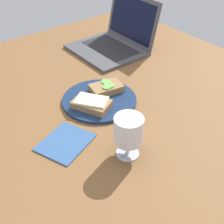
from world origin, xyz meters
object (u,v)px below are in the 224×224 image
(plate, at_px, (99,100))
(sandwich_with_cheese, at_px, (92,103))
(laptop, at_px, (115,40))
(napkin, at_px, (65,142))
(wine_glass, at_px, (128,132))
(sandwich_with_cucumber, at_px, (106,88))

(plate, xyz_separation_m, sandwich_with_cheese, (0.02, -0.05, 0.02))
(laptop, height_order, napkin, laptop)
(napkin, bearing_deg, sandwich_with_cheese, 118.65)
(sandwich_with_cheese, relative_size, wine_glass, 1.12)
(plate, relative_size, sandwich_with_cucumber, 2.09)
(sandwich_with_cheese, bearing_deg, laptop, 131.77)
(sandwich_with_cheese, xyz_separation_m, napkin, (0.08, -0.15, -0.02))
(sandwich_with_cheese, height_order, wine_glass, wine_glass)
(laptop, bearing_deg, sandwich_with_cucumber, -43.59)
(plate, height_order, napkin, plate)
(plate, bearing_deg, wine_glass, -19.42)
(wine_glass, xyz_separation_m, laptop, (-0.54, 0.39, -0.04))
(laptop, bearing_deg, plate, -46.21)
(sandwich_with_cheese, bearing_deg, napkin, -61.35)
(wine_glass, bearing_deg, napkin, -142.24)
(plate, relative_size, wine_glass, 2.03)
(napkin, bearing_deg, plate, 118.00)
(sandwich_with_cheese, distance_m, sandwich_with_cucumber, 0.11)
(wine_glass, bearing_deg, sandwich_with_cucumber, 153.51)
(plate, height_order, sandwich_with_cucumber, sandwich_with_cucumber)
(sandwich_with_cheese, distance_m, wine_glass, 0.24)
(laptop, xyz_separation_m, napkin, (0.39, -0.50, -0.04))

